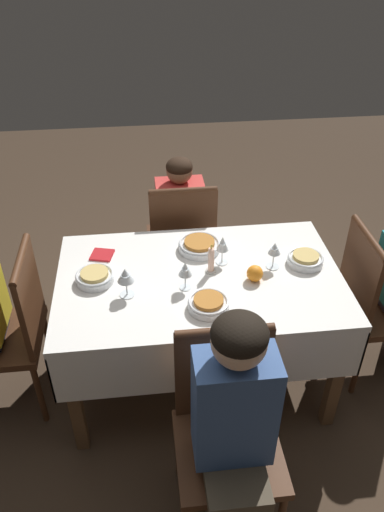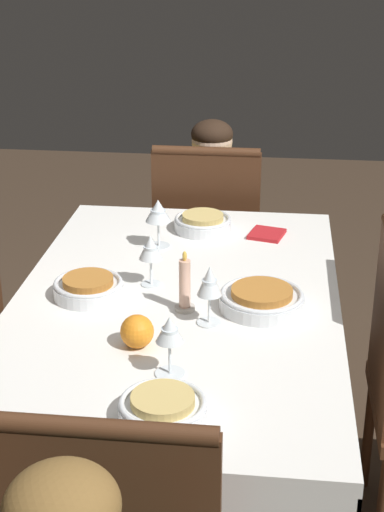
% 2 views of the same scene
% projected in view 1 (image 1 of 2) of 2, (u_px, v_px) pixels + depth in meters
% --- Properties ---
extents(ground_plane, '(8.00, 8.00, 0.00)m').
position_uv_depth(ground_plane, '(199.00, 377.00, 2.92)').
color(ground_plane, '#3D2D21').
extents(dining_table, '(1.42, 0.88, 0.75)m').
position_uv_depth(dining_table, '(199.00, 292.00, 2.54)').
color(dining_table, white).
rests_on(dining_table, ground_plane).
extents(chair_north, '(0.43, 0.44, 0.94)m').
position_uv_depth(chair_north, '(226.00, 424.00, 2.06)').
color(chair_north, '#472816').
rests_on(chair_north, ground_plane).
extents(chair_east, '(0.44, 0.43, 0.94)m').
position_uv_depth(chair_east, '(11.00, 327.00, 2.53)').
color(chair_east, '#472816').
rests_on(chair_east, ground_plane).
extents(chair_south, '(0.43, 0.44, 0.94)m').
position_uv_depth(chair_south, '(182.00, 239.00, 3.18)').
color(chair_south, '#472816').
rests_on(chair_south, ground_plane).
extents(chair_west, '(0.44, 0.43, 0.94)m').
position_uv_depth(chair_west, '(376.00, 299.00, 2.70)').
color(chair_west, '#472816').
rests_on(chair_west, ground_plane).
extents(person_adult_denim, '(0.30, 0.34, 1.21)m').
position_uv_depth(person_adult_denim, '(235.00, 433.00, 1.84)').
color(person_adult_denim, '#4C4233').
rests_on(person_adult_denim, ground_plane).
extents(person_child_red, '(0.30, 0.33, 1.02)m').
position_uv_depth(person_child_red, '(179.00, 218.00, 3.29)').
color(person_child_red, '#4C4233').
rests_on(person_child_red, ground_plane).
extents(bowl_north, '(0.19, 0.19, 0.06)m').
position_uv_depth(bowl_north, '(208.00, 304.00, 2.28)').
color(bowl_north, silver).
rests_on(bowl_north, dining_table).
extents(wine_glass_north, '(0.07, 0.07, 0.15)m').
position_uv_depth(wine_glass_north, '(185.00, 270.00, 2.35)').
color(wine_glass_north, white).
rests_on(wine_glass_north, dining_table).
extents(bowl_east, '(0.19, 0.19, 0.06)m').
position_uv_depth(bowl_east, '(95.00, 277.00, 2.44)').
color(bowl_east, silver).
rests_on(bowl_east, dining_table).
extents(wine_glass_east, '(0.08, 0.08, 0.16)m').
position_uv_depth(wine_glass_east, '(125.00, 276.00, 2.30)').
color(wine_glass_east, white).
rests_on(wine_glass_east, dining_table).
extents(bowl_south, '(0.23, 0.23, 0.06)m').
position_uv_depth(bowl_south, '(199.00, 245.00, 2.66)').
color(bowl_south, silver).
rests_on(bowl_south, dining_table).
extents(wine_glass_south, '(0.06, 0.06, 0.16)m').
position_uv_depth(wine_glass_south, '(223.00, 245.00, 2.51)').
color(wine_glass_south, white).
rests_on(wine_glass_south, dining_table).
extents(bowl_west, '(0.18, 0.18, 0.06)m').
position_uv_depth(bowl_west, '(305.00, 259.00, 2.56)').
color(bowl_west, silver).
rests_on(bowl_west, dining_table).
extents(wine_glass_west, '(0.07, 0.07, 0.15)m').
position_uv_depth(wine_glass_west, '(274.00, 250.00, 2.49)').
color(wine_glass_west, white).
rests_on(wine_glass_west, dining_table).
extents(candle_centerpiece, '(0.05, 0.05, 0.17)m').
position_uv_depth(candle_centerpiece, '(211.00, 261.00, 2.48)').
color(candle_centerpiece, beige).
rests_on(candle_centerpiece, dining_table).
extents(orange_fruit, '(0.08, 0.08, 0.08)m').
position_uv_depth(orange_fruit, '(255.00, 273.00, 2.44)').
color(orange_fruit, orange).
rests_on(orange_fruit, dining_table).
extents(napkin_red_folded, '(0.13, 0.13, 0.01)m').
position_uv_depth(napkin_red_folded, '(102.00, 255.00, 2.62)').
color(napkin_red_folded, red).
rests_on(napkin_red_folded, dining_table).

